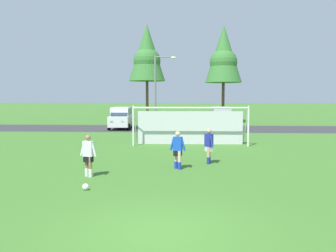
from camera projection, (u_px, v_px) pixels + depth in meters
ground_plane at (179, 146)px, 23.15m from camera, size 400.00×400.00×0.00m
parking_lot_strip at (183, 128)px, 36.03m from camera, size 52.00×8.40×0.01m
soccer_ball at (86, 187)px, 11.93m from camera, size 0.22×0.22×0.22m
soccer_goal at (190, 125)px, 23.55m from camera, size 7.46×2.11×2.57m
player_striker_near at (88, 156)px, 13.94m from camera, size 0.72×0.30×1.64m
player_midfield_center at (209, 146)px, 16.73m from camera, size 0.44×0.69×1.64m
player_defender_far at (178, 150)px, 15.45m from camera, size 0.72×0.36×1.64m
parked_car_slot_far_left at (121, 118)px, 35.50m from camera, size 2.27×4.67×2.16m
parked_car_slot_left at (153, 120)px, 35.48m from camera, size 2.26×4.32×1.72m
parked_car_slot_center_left at (186, 120)px, 35.01m from camera, size 2.17×4.27×1.72m
parked_car_slot_center at (221, 117)px, 36.67m from camera, size 2.32×4.69×2.16m
tree_left_edge at (147, 55)px, 47.23m from camera, size 4.79×4.79×12.78m
tree_mid_left at (224, 56)px, 43.65m from camera, size 4.47×4.47×11.92m
street_lamp at (157, 93)px, 31.27m from camera, size 2.00×0.32×6.72m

